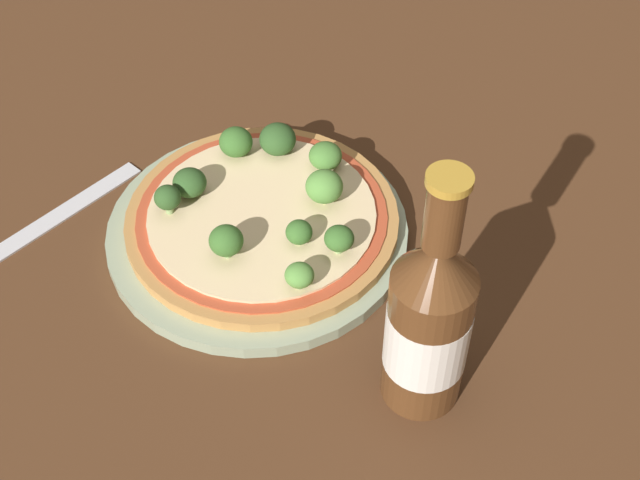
# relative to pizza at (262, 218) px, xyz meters

# --- Properties ---
(ground_plane) EXTENTS (3.00, 3.00, 0.00)m
(ground_plane) POSITION_rel_pizza_xyz_m (0.01, -0.01, -0.02)
(ground_plane) COLOR #4C2D19
(plate) EXTENTS (0.27, 0.27, 0.01)m
(plate) POSITION_rel_pizza_xyz_m (-0.00, -0.00, -0.01)
(plate) COLOR #93A384
(plate) RESTS_ON ground_plane
(pizza) EXTENTS (0.24, 0.24, 0.01)m
(pizza) POSITION_rel_pizza_xyz_m (0.00, 0.00, 0.00)
(pizza) COLOR #B77F42
(pizza) RESTS_ON plate
(broccoli_floret_0) EXTENTS (0.03, 0.03, 0.03)m
(broccoli_floret_0) POSITION_rel_pizza_xyz_m (-0.00, -0.06, 0.03)
(broccoli_floret_0) COLOR #89A866
(broccoli_floret_0) RESTS_ON pizza
(broccoli_floret_1) EXTENTS (0.02, 0.02, 0.02)m
(broccoli_floret_1) POSITION_rel_pizza_xyz_m (0.07, -0.06, 0.02)
(broccoli_floret_1) COLOR #89A866
(broccoli_floret_1) RESTS_ON pizza
(broccoli_floret_2) EXTENTS (0.03, 0.03, 0.02)m
(broccoli_floret_2) POSITION_rel_pizza_xyz_m (0.03, 0.08, 0.02)
(broccoli_floret_2) COLOR #89A866
(broccoli_floret_2) RESTS_ON pizza
(broccoli_floret_3) EXTENTS (0.03, 0.03, 0.03)m
(broccoli_floret_3) POSITION_rel_pizza_xyz_m (-0.02, 0.08, 0.02)
(broccoli_floret_3) COLOR #89A866
(broccoli_floret_3) RESTS_ON pizza
(broccoli_floret_4) EXTENTS (0.03, 0.03, 0.03)m
(broccoli_floret_4) POSITION_rel_pizza_xyz_m (-0.07, -0.00, 0.02)
(broccoli_floret_4) COLOR #89A866
(broccoli_floret_4) RESTS_ON pizza
(broccoli_floret_5) EXTENTS (0.03, 0.03, 0.03)m
(broccoli_floret_5) POSITION_rel_pizza_xyz_m (0.04, 0.04, 0.03)
(broccoli_floret_5) COLOR #89A866
(broccoli_floret_5) RESTS_ON pizza
(broccoli_floret_6) EXTENTS (0.02, 0.02, 0.03)m
(broccoli_floret_6) POSITION_rel_pizza_xyz_m (-0.07, -0.03, 0.02)
(broccoli_floret_6) COLOR #89A866
(broccoli_floret_6) RESTS_ON pizza
(broccoli_floret_7) EXTENTS (0.03, 0.03, 0.03)m
(broccoli_floret_7) POSITION_rel_pizza_xyz_m (-0.06, 0.06, 0.02)
(broccoli_floret_7) COLOR #89A866
(broccoli_floret_7) RESTS_ON pizza
(broccoli_floret_8) EXTENTS (0.02, 0.02, 0.02)m
(broccoli_floret_8) POSITION_rel_pizza_xyz_m (0.05, -0.02, 0.02)
(broccoli_floret_8) COLOR #89A866
(broccoli_floret_8) RESTS_ON pizza
(broccoli_floret_9) EXTENTS (0.03, 0.03, 0.03)m
(broccoli_floret_9) POSITION_rel_pizza_xyz_m (0.08, -0.01, 0.02)
(broccoli_floret_9) COLOR #89A866
(broccoli_floret_9) RESTS_ON pizza
(beer_bottle) EXTENTS (0.06, 0.06, 0.22)m
(beer_bottle) POSITION_rel_pizza_xyz_m (0.18, -0.10, 0.06)
(beer_bottle) COLOR #563319
(beer_bottle) RESTS_ON ground_plane
(fork) EXTENTS (0.07, 0.17, 0.00)m
(fork) POSITION_rel_pizza_xyz_m (-0.18, -0.06, -0.02)
(fork) COLOR silver
(fork) RESTS_ON ground_plane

